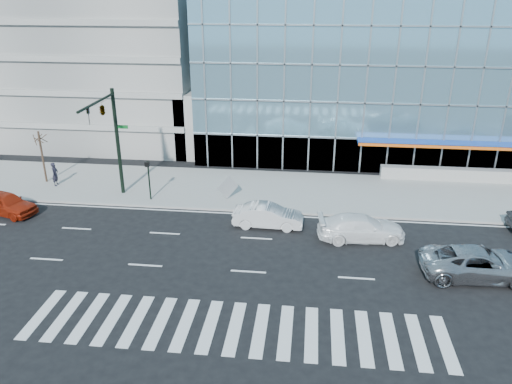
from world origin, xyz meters
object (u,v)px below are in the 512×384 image
pedestrian (55,174)px  traffic_signal (107,121)px  tilted_panel (228,187)px  ped_signal_post (148,174)px  silver_suv (478,263)px  white_suv (361,228)px  white_sedan (268,216)px  red_sedan (6,203)px  street_tree_near (39,138)px

pedestrian → traffic_signal: bearing=-113.7°
tilted_panel → ped_signal_post: bearing=147.6°
silver_suv → white_suv: bearing=55.6°
traffic_signal → silver_suv: bearing=-18.0°
white_sedan → tilted_panel: 5.20m
traffic_signal → white_suv: size_ratio=1.46×
tilted_panel → white_sedan: bearing=-89.8°
traffic_signal → red_sedan: traffic_signal is taller
red_sedan → pedestrian: bearing=4.6°
traffic_signal → white_sedan: size_ratio=1.73×
white_suv → tilted_panel: 10.65m
silver_suv → white_sedan: size_ratio=1.32×
silver_suv → white_sedan: bearing=65.7°
ped_signal_post → street_tree_near: (-9.50, 2.56, 1.64)m
silver_suv → street_tree_near: bearing=68.7°
ped_signal_post → silver_suv: 22.58m
silver_suv → pedestrian: size_ratio=3.25×
ped_signal_post → tilted_panel: size_ratio=2.31×
white_suv → red_sedan: bearing=80.8°
pedestrian → tilted_panel: 14.05m
ped_signal_post → tilted_panel: bearing=8.0°
silver_suv → pedestrian: pedestrian is taller
white_suv → street_tree_near: bearing=67.7°
pedestrian → white_suv: bearing=-107.1°
ped_signal_post → white_sedan: (9.07, -3.14, -1.38)m
white_suv → tilted_panel: tilted_panel is taller
traffic_signal → pedestrian: traffic_signal is taller
pedestrian → tilted_panel: bearing=-96.9°
street_tree_near → pedestrian: street_tree_near is taller
white_sedan → traffic_signal: bearing=77.8°
ped_signal_post → white_suv: ped_signal_post is taller
ped_signal_post → white_sedan: 9.70m
silver_suv → pedestrian: bearing=69.1°
silver_suv → pedestrian: (-29.38, 9.94, 0.24)m
tilted_panel → pedestrian: bearing=135.1°
street_tree_near → tilted_panel: bearing=-6.6°
street_tree_near → white_sedan: bearing=-17.1°
red_sedan → street_tree_near: bearing=17.4°
street_tree_near → silver_suv: size_ratio=0.69×
street_tree_near → silver_suv: street_tree_near is taller
red_sedan → tilted_panel: size_ratio=3.54×
red_sedan → tilted_panel: tilted_panel is taller
street_tree_near → white_suv: (24.57, -6.80, -2.98)m
traffic_signal → white_suv: (17.56, -3.87, -5.37)m
white_suv → tilted_panel: (-9.37, 5.04, 0.27)m
white_suv → tilted_panel: bearing=54.9°
red_sedan → tilted_panel: (15.06, 4.05, 0.28)m
silver_suv → white_sedan: 12.96m
red_sedan → white_suv: bearing=-76.2°
street_tree_near → pedestrian: size_ratio=2.25×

